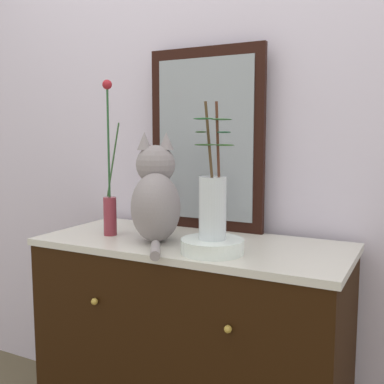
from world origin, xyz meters
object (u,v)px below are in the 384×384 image
object	(u,v)px
vase_slim_green	(110,198)
vase_glass_clear	(213,203)
bowl_porcelain	(212,246)
sideboard	(192,352)
cat_sitting	(156,196)
mirror_leaning	(206,140)

from	to	relation	value
vase_slim_green	vase_glass_clear	bearing A→B (deg)	-8.38
vase_slim_green	bowl_porcelain	distance (m)	0.48
bowl_porcelain	vase_glass_clear	world-z (taller)	vase_glass_clear
vase_glass_clear	sideboard	bearing A→B (deg)	138.06
sideboard	vase_slim_green	world-z (taller)	vase_slim_green
sideboard	cat_sitting	world-z (taller)	cat_sitting
sideboard	vase_glass_clear	world-z (taller)	vase_glass_clear
mirror_leaning	bowl_porcelain	xyz separation A→B (m)	(0.19, -0.35, -0.34)
vase_slim_green	vase_glass_clear	distance (m)	0.47
cat_sitting	vase_glass_clear	bearing A→B (deg)	-15.62
cat_sitting	vase_glass_clear	xyz separation A→B (m)	(0.26, -0.07, 0.00)
cat_sitting	vase_slim_green	size ratio (longest dim) A/B	0.67
cat_sitting	sideboard	bearing A→B (deg)	23.08
sideboard	vase_slim_green	size ratio (longest dim) A/B	1.92
mirror_leaning	vase_glass_clear	size ratio (longest dim) A/B	1.65
sideboard	vase_glass_clear	bearing A→B (deg)	-41.94
sideboard	cat_sitting	bearing A→B (deg)	-156.92
cat_sitting	bowl_porcelain	world-z (taller)	cat_sitting
mirror_leaning	vase_slim_green	bearing A→B (deg)	-134.19
sideboard	cat_sitting	xyz separation A→B (m)	(-0.12, -0.05, 0.59)
cat_sitting	vase_slim_green	bearing A→B (deg)	-178.75
sideboard	mirror_leaning	xyz separation A→B (m)	(-0.05, 0.22, 0.79)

